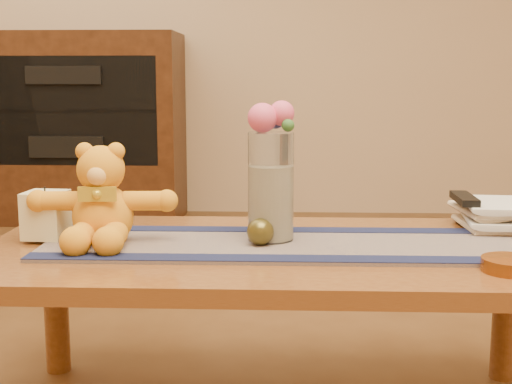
{
  "coord_description": "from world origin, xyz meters",
  "views": [
    {
      "loc": [
        0.02,
        -1.63,
        0.85
      ],
      "look_at": [
        -0.05,
        0.0,
        0.58
      ],
      "focal_mm": 49.28,
      "sensor_mm": 36.0,
      "label": 1
    }
  ],
  "objects_px": {
    "amber_dish": "(511,265)",
    "pillar_candle": "(46,215)",
    "teddy_bear": "(102,195)",
    "tv_remote": "(464,199)",
    "book_bottom": "(462,226)",
    "glass_vase": "(271,187)",
    "bronze_ball": "(260,232)"
  },
  "relations": [
    {
      "from": "amber_dish",
      "to": "pillar_candle",
      "type": "bearing_deg",
      "value": 167.45
    },
    {
      "from": "teddy_bear",
      "to": "tv_remote",
      "type": "relative_size",
      "value": 2.07
    },
    {
      "from": "teddy_bear",
      "to": "tv_remote",
      "type": "distance_m",
      "value": 0.92
    },
    {
      "from": "pillar_candle",
      "to": "tv_remote",
      "type": "bearing_deg",
      "value": 8.55
    },
    {
      "from": "book_bottom",
      "to": "tv_remote",
      "type": "height_order",
      "value": "tv_remote"
    },
    {
      "from": "pillar_candle",
      "to": "tv_remote",
      "type": "relative_size",
      "value": 0.71
    },
    {
      "from": "teddy_bear",
      "to": "glass_vase",
      "type": "distance_m",
      "value": 0.4
    },
    {
      "from": "pillar_candle",
      "to": "amber_dish",
      "type": "distance_m",
      "value": 1.08
    },
    {
      "from": "teddy_bear",
      "to": "bronze_ball",
      "type": "relative_size",
      "value": 5.21
    },
    {
      "from": "glass_vase",
      "to": "bronze_ball",
      "type": "distance_m",
      "value": 0.12
    },
    {
      "from": "book_bottom",
      "to": "amber_dish",
      "type": "height_order",
      "value": "amber_dish"
    },
    {
      "from": "teddy_bear",
      "to": "bronze_ball",
      "type": "xyz_separation_m",
      "value": [
        0.38,
        -0.02,
        -0.08
      ]
    },
    {
      "from": "glass_vase",
      "to": "pillar_candle",
      "type": "bearing_deg",
      "value": -179.97
    },
    {
      "from": "tv_remote",
      "to": "glass_vase",
      "type": "bearing_deg",
      "value": -161.28
    },
    {
      "from": "pillar_candle",
      "to": "glass_vase",
      "type": "relative_size",
      "value": 0.44
    },
    {
      "from": "pillar_candle",
      "to": "amber_dish",
      "type": "bearing_deg",
      "value": -12.55
    },
    {
      "from": "pillar_candle",
      "to": "bronze_ball",
      "type": "distance_m",
      "value": 0.53
    },
    {
      "from": "bronze_ball",
      "to": "tv_remote",
      "type": "bearing_deg",
      "value": 22.22
    },
    {
      "from": "pillar_candle",
      "to": "tv_remote",
      "type": "distance_m",
      "value": 1.06
    },
    {
      "from": "bronze_ball",
      "to": "amber_dish",
      "type": "bearing_deg",
      "value": -18.74
    },
    {
      "from": "teddy_bear",
      "to": "amber_dish",
      "type": "distance_m",
      "value": 0.93
    },
    {
      "from": "amber_dish",
      "to": "book_bottom",
      "type": "bearing_deg",
      "value": 90.18
    },
    {
      "from": "amber_dish",
      "to": "bronze_ball",
      "type": "bearing_deg",
      "value": 161.26
    },
    {
      "from": "bronze_ball",
      "to": "book_bottom",
      "type": "distance_m",
      "value": 0.57
    },
    {
      "from": "glass_vase",
      "to": "bronze_ball",
      "type": "relative_size",
      "value": 4.1
    },
    {
      "from": "teddy_bear",
      "to": "pillar_candle",
      "type": "xyz_separation_m",
      "value": [
        -0.15,
        0.03,
        -0.05
      ]
    },
    {
      "from": "teddy_bear",
      "to": "book_bottom",
      "type": "xyz_separation_m",
      "value": [
        0.9,
        0.2,
        -0.11
      ]
    },
    {
      "from": "bronze_ball",
      "to": "pillar_candle",
      "type": "bearing_deg",
      "value": 173.93
    },
    {
      "from": "tv_remote",
      "to": "amber_dish",
      "type": "relative_size",
      "value": 1.31
    },
    {
      "from": "pillar_candle",
      "to": "teddy_bear",
      "type": "bearing_deg",
      "value": -12.58
    },
    {
      "from": "glass_vase",
      "to": "bronze_ball",
      "type": "height_order",
      "value": "glass_vase"
    },
    {
      "from": "bronze_ball",
      "to": "book_bottom",
      "type": "bearing_deg",
      "value": 23.15
    }
  ]
}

